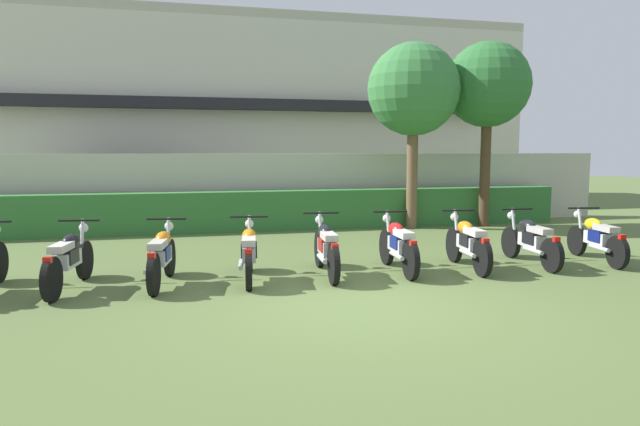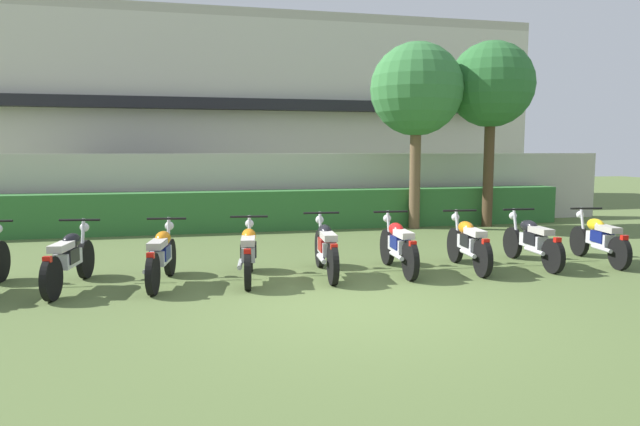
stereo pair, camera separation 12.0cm
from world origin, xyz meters
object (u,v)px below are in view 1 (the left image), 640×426
at_px(motorcycle_in_row_4, 326,247).
at_px(motorcycle_in_row_8, 597,238).
at_px(motorcycle_in_row_7, 531,240).
at_px(motorcycle_in_row_5, 398,245).
at_px(parked_car, 126,187).
at_px(tree_far_side, 488,86).
at_px(motorcycle_in_row_2, 162,256).
at_px(motorcycle_in_row_6, 468,242).
at_px(tree_near_inspector, 414,91).
at_px(motorcycle_in_row_1, 69,259).
at_px(motorcycle_in_row_3, 249,252).

relative_size(motorcycle_in_row_4, motorcycle_in_row_8, 1.06).
xyz_separation_m(motorcycle_in_row_4, motorcycle_in_row_7, (3.67, -0.02, -0.02)).
distance_m(motorcycle_in_row_5, motorcycle_in_row_7, 2.46).
height_order(parked_car, tree_far_side, tree_far_side).
xyz_separation_m(tree_far_side, motorcycle_in_row_8, (-0.50, -4.79, -3.19)).
distance_m(motorcycle_in_row_2, motorcycle_in_row_6, 4.96).
xyz_separation_m(tree_near_inspector, motorcycle_in_row_7, (0.19, -4.83, -3.03)).
bearing_deg(motorcycle_in_row_6, tree_near_inspector, -6.10).
height_order(motorcycle_in_row_2, motorcycle_in_row_5, motorcycle_in_row_5).
bearing_deg(tree_near_inspector, motorcycle_in_row_5, -115.11).
distance_m(motorcycle_in_row_2, motorcycle_in_row_5, 3.74).
bearing_deg(tree_far_side, motorcycle_in_row_8, -95.99).
relative_size(motorcycle_in_row_1, motorcycle_in_row_5, 1.04).
height_order(tree_far_side, motorcycle_in_row_5, tree_far_side).
bearing_deg(tree_near_inspector, motorcycle_in_row_3, -134.04).
relative_size(motorcycle_in_row_5, motorcycle_in_row_6, 1.02).
height_order(tree_near_inspector, motorcycle_in_row_4, tree_near_inspector).
height_order(motorcycle_in_row_1, motorcycle_in_row_7, motorcycle_in_row_1).
relative_size(motorcycle_in_row_2, motorcycle_in_row_3, 1.00).
relative_size(parked_car, motorcycle_in_row_6, 2.51).
height_order(tree_far_side, motorcycle_in_row_6, tree_far_side).
relative_size(motorcycle_in_row_2, motorcycle_in_row_8, 1.00).
xyz_separation_m(tree_far_side, motorcycle_in_row_4, (-5.48, -4.72, -3.17)).
bearing_deg(motorcycle_in_row_5, motorcycle_in_row_4, 91.94).
xyz_separation_m(parked_car, motorcycle_in_row_2, (1.27, -8.32, -0.49)).
relative_size(tree_far_side, motorcycle_in_row_4, 2.46).
bearing_deg(motorcycle_in_row_8, motorcycle_in_row_1, 98.39).
distance_m(motorcycle_in_row_1, motorcycle_in_row_2, 1.29).
xyz_separation_m(motorcycle_in_row_3, motorcycle_in_row_5, (2.45, 0.04, 0.01)).
xyz_separation_m(motorcycle_in_row_3, motorcycle_in_row_6, (3.67, -0.03, 0.01)).
height_order(motorcycle_in_row_1, motorcycle_in_row_8, motorcycle_in_row_1).
bearing_deg(motorcycle_in_row_4, tree_far_side, -44.91).
bearing_deg(motorcycle_in_row_3, motorcycle_in_row_4, -80.07).
xyz_separation_m(parked_car, motorcycle_in_row_7, (7.46, -8.28, -0.50)).
xyz_separation_m(tree_near_inspector, motorcycle_in_row_8, (1.50, -4.88, -3.03)).
distance_m(motorcycle_in_row_6, motorcycle_in_row_8, 2.54).
xyz_separation_m(motorcycle_in_row_4, motorcycle_in_row_8, (4.98, -0.07, -0.02)).
distance_m(motorcycle_in_row_1, motorcycle_in_row_7, 7.48).
bearing_deg(motorcycle_in_row_4, motorcycle_in_row_7, -86.00).
height_order(motorcycle_in_row_4, motorcycle_in_row_5, motorcycle_in_row_4).
height_order(tree_far_side, motorcycle_in_row_1, tree_far_side).
height_order(motorcycle_in_row_4, motorcycle_in_row_7, motorcycle_in_row_4).
height_order(motorcycle_in_row_3, motorcycle_in_row_4, motorcycle_in_row_4).
bearing_deg(motorcycle_in_row_1, motorcycle_in_row_6, -81.97).
relative_size(tree_far_side, motorcycle_in_row_3, 2.60).
distance_m(tree_near_inspector, tree_far_side, 2.01).
relative_size(motorcycle_in_row_1, motorcycle_in_row_3, 1.06).
xyz_separation_m(motorcycle_in_row_5, motorcycle_in_row_8, (3.76, -0.05, -0.02)).
height_order(motorcycle_in_row_2, motorcycle_in_row_4, motorcycle_in_row_4).
distance_m(motorcycle_in_row_3, motorcycle_in_row_8, 6.21).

